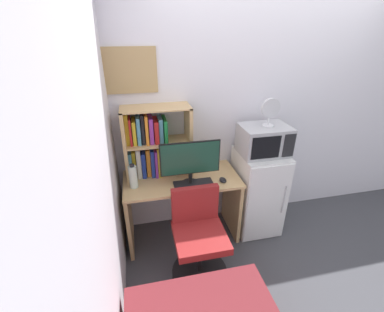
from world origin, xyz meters
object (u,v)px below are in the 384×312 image
Objects in this scene: microwave at (264,140)px; keyboard at (193,183)px; monitor at (190,160)px; computer_mouse at (223,180)px; hutch_bookshelf at (150,143)px; desk_chair at (199,240)px; mini_fridge at (257,191)px; desk_fan at (270,110)px; water_bottle at (133,177)px; wall_corkboard at (125,71)px.

keyboard is at bearing -170.43° from microwave.
monitor is 5.66× the size of computer_mouse.
hutch_bookshelf is 1.02m from desk_chair.
desk_chair is (-0.32, -0.34, -0.39)m from computer_mouse.
microwave is at bearing 89.82° from mini_fridge.
desk_chair is at bearing -94.41° from keyboard.
mini_fridge is at bearing 172.51° from desk_fan.
keyboard is at bearing -8.67° from monitor.
water_bottle is (-0.19, -0.22, -0.23)m from hutch_bookshelf.
desk_fan is (0.02, -0.00, 0.92)m from mini_fridge.
water_bottle reaches higher than computer_mouse.
microwave is (1.31, 0.06, 0.23)m from water_bottle.
desk_chair is at bearing -148.70° from mini_fridge.
monitor is (0.34, -0.29, -0.08)m from hutch_bookshelf.
hutch_bookshelf reaches higher than mini_fridge.
desk_fan is at bearing 30.44° from desk_chair.
computer_mouse is 0.61m from desk_chair.
hutch_bookshelf is 1.14m from microwave.
hutch_bookshelf is 0.57m from keyboard.
monitor is 0.90m from desk_fan.
desk_fan is 0.33× the size of desk_chair.
computer_mouse is 0.58m from microwave.
wall_corkboard reaches higher than mini_fridge.
water_bottle is 1.37m from mini_fridge.
keyboard is at bearing -170.65° from mini_fridge.
microwave is 0.57× the size of desk_chair.
monitor is at bearing 171.33° from keyboard.
water_bottle is 1.44m from desk_fan.
keyboard is 1.55× the size of water_bottle.
computer_mouse is 0.41× the size of water_bottle.
mini_fridge is 0.92m from desk_fan.
desk_fan is (0.78, 0.12, 0.64)m from keyboard.
wall_corkboard is (-1.31, 0.28, 0.36)m from desk_fan.
monitor reaches higher than mini_fridge.
desk_fan reaches higher than mini_fridge.
mini_fridge reaches higher than keyboard.
mini_fridge is at bearing 8.75° from monitor.
water_bottle is at bearing 174.18° from computer_mouse.
microwave is at bearing 165.09° from desk_fan.
water_bottle is 0.26× the size of mini_fridge.
wall_corkboard is at bearing 167.71° from mini_fridge.
desk_fan is at bearing -8.40° from hutch_bookshelf.
mini_fridge is at bearing -8.42° from hutch_bookshelf.
water_bottle reaches higher than desk_chair.
desk_fan is 1.39m from desk_chair.
hutch_bookshelf is 1.47× the size of microwave.
wall_corkboard reaches higher than desk_chair.
microwave is (1.12, -0.16, 0.00)m from hutch_bookshelf.
keyboard is 0.30m from computer_mouse.
microwave is (0.00, 0.00, 0.62)m from mini_fridge.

